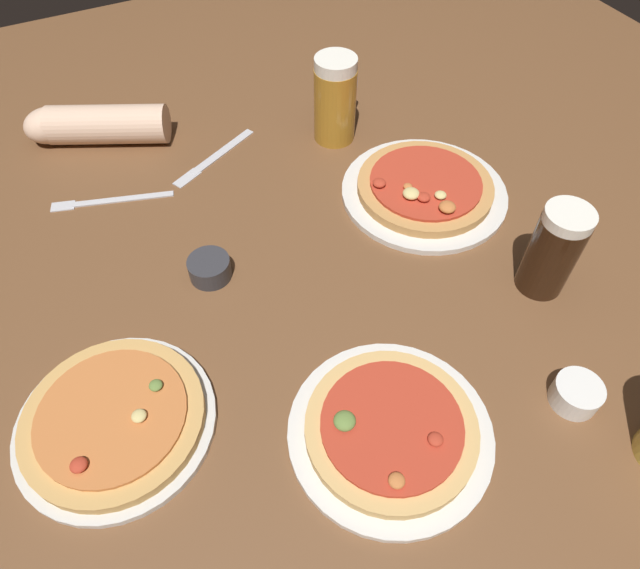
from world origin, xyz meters
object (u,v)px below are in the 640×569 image
Objects in this scene: pizza_plate_near at (390,430)px; pizza_plate_side at (114,420)px; fork_left at (109,200)px; diner_arm at (92,125)px; knife_right at (214,157)px; ramekin_sauce at (576,394)px; ramekin_butter at (210,268)px; pizza_plate_far at (424,189)px; beer_mug_amber at (554,249)px; beer_mug_pale at (336,99)px.

pizza_plate_side is (-0.34, 0.18, 0.00)m from pizza_plate_near.
diner_arm reaches higher than fork_left.
knife_right is at bearing 91.02° from pizza_plate_near.
ramekin_butter is (-0.39, 0.46, -0.00)m from ramekin_sauce.
ramekin_sauce is (0.60, -0.26, 0.00)m from pizza_plate_side.
fork_left is (-0.55, 0.26, -0.01)m from pizza_plate_far.
pizza_plate_side is 0.48m from fork_left.
pizza_plate_near is 0.69m from knife_right.
diner_arm is (-0.48, 0.93, 0.02)m from ramekin_sauce.
pizza_plate_near is at bearing 164.59° from ramekin_sauce.
pizza_plate_side is 4.04× the size of ramekin_sauce.
pizza_plate_near is 0.89× the size of pizza_plate_far.
ramekin_butter is at bearing -110.83° from knife_right.
beer_mug_amber is 0.73× the size of fork_left.
ramekin_butter is at bearing -66.82° from fork_left.
diner_arm is (-0.47, 0.21, -0.05)m from beer_mug_pale.
beer_mug_amber reaches higher than fork_left.
diner_arm reaches higher than ramekin_sauce.
pizza_plate_side is at bearing -101.95° from fork_left.
pizza_plate_far is 1.93× the size of beer_mug_amber.
fork_left is at bearing -96.40° from diner_arm.
pizza_plate_far is at bearing -41.57° from knife_right.
pizza_plate_side is 1.34× the size of knife_right.
ramekin_butter is at bearing -145.78° from beer_mug_pale.
ramekin_butter reaches higher than fork_left.
pizza_plate_far reaches higher than pizza_plate_side.
ramekin_sauce reaches higher than ramekin_butter.
beer_mug_amber is (0.71, -0.06, 0.07)m from pizza_plate_side.
ramekin_butter is 0.25× the size of diner_arm.
pizza_plate_side is 0.68m from diner_arm.
pizza_plate_side is at bearing -162.07° from pizza_plate_far.
pizza_plate_far is 0.27m from beer_mug_pale.
beer_mug_pale is 0.50m from fork_left.
pizza_plate_side reaches higher than ramekin_butter.
knife_right is at bearing -39.52° from diner_arm.
knife_right is at bearing 56.98° from pizza_plate_side.
fork_left is at bearing 178.76° from beer_mug_pale.
pizza_plate_far is 4.62× the size of ramekin_sauce.
pizza_plate_near is 3.96× the size of ramekin_butter.
beer_mug_pale is 0.51m from diner_arm.
pizza_plate_near is at bearing -111.13° from beer_mug_pale.
beer_mug_amber is 2.40× the size of ramekin_sauce.
pizza_plate_near is 0.70m from fork_left.
pizza_plate_far reaches higher than ramekin_sauce.
beer_mug_amber is at bearing -55.65° from knife_right.
beer_mug_amber is at bearing -40.86° from fork_left.
beer_mug_amber is at bearing -76.58° from beer_mug_pale.
ramekin_butter is at bearing -79.00° from diner_arm.
diner_arm reaches higher than pizza_plate_near.
pizza_plate_far is at bearing -74.83° from beer_mug_pale.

